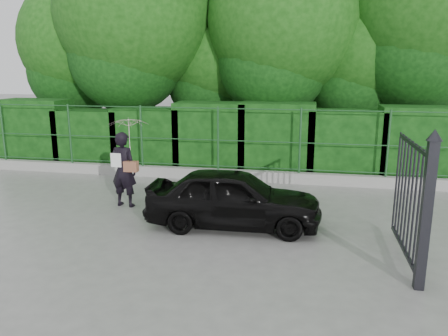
# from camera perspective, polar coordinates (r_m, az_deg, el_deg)

# --- Properties ---
(ground) EXTENTS (80.00, 80.00, 0.00)m
(ground) POSITION_cam_1_polar(r_m,az_deg,el_deg) (8.64, -9.63, -8.70)
(ground) COLOR gray
(kerb) EXTENTS (14.00, 0.25, 0.30)m
(kerb) POSITION_cam_1_polar(r_m,az_deg,el_deg) (12.70, -2.54, -0.74)
(kerb) COLOR #9E9E99
(kerb) RESTS_ON ground
(fence) EXTENTS (14.13, 0.06, 1.80)m
(fence) POSITION_cam_1_polar(r_m,az_deg,el_deg) (12.45, -1.59, 3.91)
(fence) COLOR #1E4B24
(fence) RESTS_ON kerb
(hedge) EXTENTS (14.20, 1.20, 2.16)m
(hedge) POSITION_cam_1_polar(r_m,az_deg,el_deg) (13.47, -1.35, 3.85)
(hedge) COLOR black
(hedge) RESTS_ON ground
(trees) EXTENTS (17.10, 6.15, 8.08)m
(trees) POSITION_cam_1_polar(r_m,az_deg,el_deg) (15.40, 4.63, 18.38)
(trees) COLOR black
(trees) RESTS_ON ground
(gate) EXTENTS (0.22, 2.33, 2.36)m
(gate) POSITION_cam_1_polar(r_m,az_deg,el_deg) (7.25, 24.05, -4.04)
(gate) COLOR black
(gate) RESTS_ON ground
(woman) EXTENTS (0.94, 0.90, 2.07)m
(woman) POSITION_cam_1_polar(r_m,az_deg,el_deg) (10.21, -12.59, 2.30)
(woman) COLOR black
(woman) RESTS_ON ground
(car) EXTENTS (3.56, 1.53, 1.20)m
(car) POSITION_cam_1_polar(r_m,az_deg,el_deg) (8.83, 1.26, -3.93)
(car) COLOR black
(car) RESTS_ON ground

